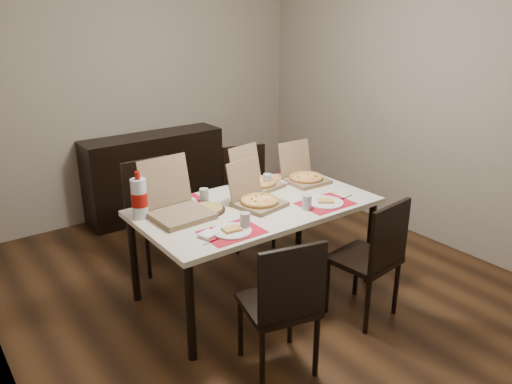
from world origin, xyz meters
TOP-DOWN VIEW (x-y plane):
  - ground at (0.00, 0.00)m, footprint 3.80×4.00m
  - room_walls at (0.00, 0.43)m, footprint 3.84×4.02m
  - sideboard at (0.00, 1.78)m, footprint 1.50×0.40m
  - dining_table at (-0.07, -0.17)m, footprint 1.80×1.00m
  - chair_near_left at (-0.52, -1.06)m, footprint 0.51×0.51m
  - chair_near_right at (0.38, -0.97)m, footprint 0.46×0.46m
  - chair_far_left at (-0.50, 0.76)m, footprint 0.43×0.43m
  - chair_far_right at (0.42, 0.63)m, footprint 0.53×0.53m
  - setting_near_left at (-0.49, -0.48)m, footprint 0.45×0.30m
  - setting_near_right at (0.32, -0.48)m, footprint 0.52×0.30m
  - setting_far_left at (-0.51, 0.16)m, footprint 0.44×0.30m
  - setting_far_right at (0.36, 0.15)m, footprint 0.45×0.30m
  - napkin_loose at (-0.02, -0.16)m, footprint 0.16×0.16m
  - pizza_box_center at (-0.07, -0.19)m, footprint 0.38×0.41m
  - pizza_box_right at (0.58, 0.01)m, footprint 0.33×0.37m
  - pizza_box_left at (-0.66, -0.01)m, footprint 0.41×0.45m
  - pizza_box_extra at (0.17, 0.15)m, footprint 0.38×0.41m
  - faina_plate at (-0.44, -0.07)m, footprint 0.27×0.27m
  - dip_bowl at (0.07, 0.03)m, footprint 0.15×0.15m
  - soda_bottle at (-0.88, 0.12)m, footprint 0.12×0.12m

SIDE VIEW (x-z plane):
  - ground at x=0.00m, z-range -0.02..0.00m
  - sideboard at x=0.00m, z-range 0.00..0.90m
  - chair_near_left at x=-0.52m, z-range 0.05..0.98m
  - chair_near_right at x=0.38m, z-range 0.05..0.98m
  - chair_far_left at x=-0.50m, z-range 0.05..0.98m
  - chair_far_right at x=0.42m, z-range 0.05..0.98m
  - dining_table at x=-0.07m, z-range 0.31..1.06m
  - napkin_loose at x=-0.02m, z-range 0.75..0.77m
  - faina_plate at x=-0.44m, z-range 0.75..0.78m
  - dip_bowl at x=0.07m, z-range 0.75..0.78m
  - setting_near_left at x=-0.49m, z-range 0.72..0.83m
  - setting_far_left at x=-0.51m, z-range 0.72..0.83m
  - setting_near_right at x=0.32m, z-range 0.72..0.83m
  - setting_far_right at x=0.36m, z-range 0.72..0.83m
  - pizza_box_right at x=0.58m, z-range 0.64..0.97m
  - pizza_box_center at x=-0.07m, z-range 0.64..0.97m
  - pizza_box_extra at x=0.17m, z-range 0.64..0.97m
  - pizza_box_left at x=-0.66m, z-range 0.61..1.01m
  - soda_bottle at x=-0.88m, z-range 0.72..1.07m
  - room_walls at x=0.00m, z-range 0.42..3.04m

